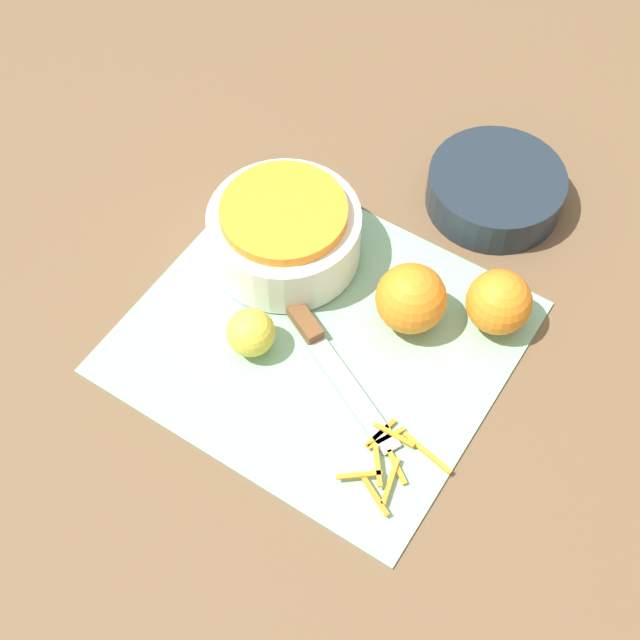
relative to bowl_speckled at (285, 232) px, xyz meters
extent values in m
plane|color=brown|center=(0.10, -0.08, -0.05)|extent=(4.00, 4.00, 0.00)
cube|color=#84B793|center=(0.10, -0.08, -0.04)|extent=(0.41, 0.37, 0.01)
cylinder|color=silver|center=(0.00, 0.00, -0.01)|extent=(0.18, 0.18, 0.07)
cylinder|color=orange|center=(0.00, 0.00, 0.03)|extent=(0.15, 0.15, 0.02)
cylinder|color=#1E2833|center=(0.17, 0.21, -0.02)|extent=(0.17, 0.17, 0.05)
cube|color=brown|center=(0.06, -0.07, -0.03)|extent=(0.09, 0.06, 0.02)
cube|color=#B2B2B7|center=(0.17, -0.12, -0.04)|extent=(0.15, 0.09, 0.00)
sphere|color=orange|center=(0.17, 0.00, 0.00)|extent=(0.08, 0.08, 0.08)
sphere|color=orange|center=(0.25, 0.05, 0.00)|extent=(0.07, 0.07, 0.07)
sphere|color=gold|center=(0.04, -0.13, -0.01)|extent=(0.05, 0.05, 0.05)
cube|color=orange|center=(0.22, -0.15, -0.04)|extent=(0.01, 0.04, 0.00)
cube|color=orange|center=(0.23, -0.15, -0.04)|extent=(0.02, 0.04, 0.00)
cube|color=orange|center=(0.24, -0.18, -0.03)|extent=(0.03, 0.04, 0.00)
cube|color=orange|center=(0.25, -0.21, -0.04)|extent=(0.04, 0.03, 0.00)
cube|color=orange|center=(0.25, -0.17, -0.04)|extent=(0.04, 0.03, 0.00)
cube|color=orange|center=(0.23, -0.20, -0.03)|extent=(0.04, 0.03, 0.00)
cube|color=orange|center=(0.23, -0.14, -0.04)|extent=(0.05, 0.01, 0.00)
cube|color=orange|center=(0.26, -0.19, -0.04)|extent=(0.02, 0.05, 0.00)
cube|color=orange|center=(0.27, -0.14, -0.04)|extent=(0.06, 0.02, 0.00)
camera|label=1|loc=(0.39, -0.53, 0.81)|focal=50.00mm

